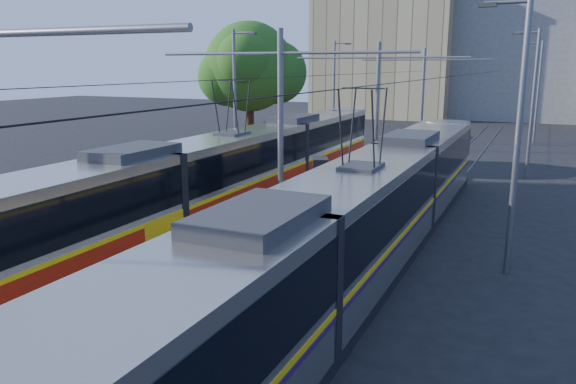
% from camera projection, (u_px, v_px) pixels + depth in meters
% --- Properties ---
extents(ground, '(160.00, 160.00, 0.00)m').
position_uv_depth(ground, '(132.00, 339.00, 12.83)').
color(ground, black).
rests_on(ground, ground).
extents(platform, '(4.00, 50.00, 0.30)m').
position_uv_depth(platform, '(358.00, 188.00, 27.88)').
color(platform, gray).
rests_on(platform, ground).
extents(tactile_strip_left, '(0.70, 50.00, 0.01)m').
position_uv_depth(tactile_strip_left, '(330.00, 182.00, 28.44)').
color(tactile_strip_left, gray).
rests_on(tactile_strip_left, platform).
extents(tactile_strip_right, '(0.70, 50.00, 0.01)m').
position_uv_depth(tactile_strip_right, '(387.00, 188.00, 27.26)').
color(tactile_strip_right, gray).
rests_on(tactile_strip_right, platform).
extents(rails, '(8.71, 70.00, 0.03)m').
position_uv_depth(rails, '(358.00, 191.00, 27.91)').
color(rails, gray).
rests_on(rails, ground).
extents(tram_left, '(2.43, 31.39, 5.50)m').
position_uv_depth(tram_left, '(233.00, 172.00, 23.62)').
color(tram_left, black).
rests_on(tram_left, ground).
extents(tram_right, '(2.43, 30.89, 5.50)m').
position_uv_depth(tram_right, '(360.00, 218.00, 15.96)').
color(tram_right, black).
rests_on(tram_right, ground).
extents(catenary, '(9.20, 70.00, 7.00)m').
position_uv_depth(catenary, '(341.00, 103.00, 24.39)').
color(catenary, slate).
rests_on(catenary, platform).
extents(street_lamps, '(15.18, 38.22, 8.00)m').
position_uv_depth(street_lamps, '(382.00, 102.00, 30.55)').
color(street_lamps, slate).
rests_on(street_lamps, ground).
extents(shelter, '(0.96, 1.17, 2.22)m').
position_uv_depth(shelter, '(320.00, 184.00, 22.43)').
color(shelter, black).
rests_on(shelter, platform).
extents(tree, '(6.02, 5.57, 8.75)m').
position_uv_depth(tree, '(256.00, 69.00, 34.38)').
color(tree, '#382314').
rests_on(tree, ground).
extents(building_left, '(16.32, 12.24, 15.28)m').
position_uv_depth(building_left, '(388.00, 52.00, 68.44)').
color(building_left, tan).
rests_on(building_left, ground).
extents(building_centre, '(18.36, 14.28, 15.01)m').
position_uv_depth(building_centre, '(531.00, 53.00, 65.55)').
color(building_centre, gray).
rests_on(building_centre, ground).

